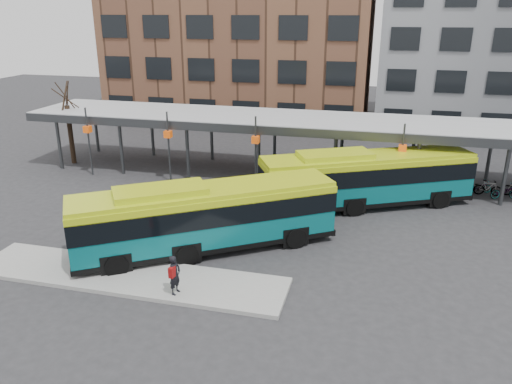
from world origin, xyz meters
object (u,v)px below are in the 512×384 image
bus_rear (366,177)px  pedestrian (175,275)px  bus_front (205,216)px  tree (70,132)px

bus_rear → pedestrian: bearing=-146.9°
bus_front → bus_rear: size_ratio=0.96×
bus_front → bus_rear: 10.64m
bus_rear → pedestrian: size_ratio=7.45×
bus_front → pedestrian: bus_front is taller
tree → bus_rear: (22.07, -3.72, -0.63)m
tree → pedestrian: 21.98m
tree → bus_rear: bearing=-9.6°
pedestrian → bus_front: bearing=13.6°
tree → bus_front: bearing=-37.8°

